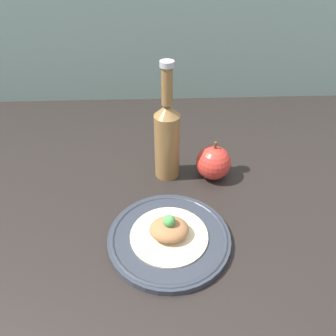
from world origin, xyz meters
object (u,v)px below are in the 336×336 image
cider_bottle (167,137)px  apple (213,163)px  plated_food (169,231)px  plate (169,238)px

cider_bottle → apple: size_ratio=2.85×
cider_bottle → apple: bearing=-7.8°
plated_food → apple: (11.89, 20.45, 1.39)cm
plate → cider_bottle: bearing=88.7°
plated_food → plate: bearing=0.0°
apple → plated_food: bearing=-120.2°
plate → apple: 23.90cm
plate → apple: size_ratio=2.42×
plated_food → cider_bottle: (0.51, 22.01, 8.00)cm
plate → plated_food: 2.02cm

